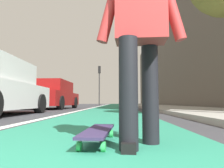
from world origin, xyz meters
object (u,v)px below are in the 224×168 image
at_px(parked_car_mid, 52,95).
at_px(skateboard, 98,132).
at_px(skater_person, 140,28).
at_px(traffic_light, 99,78).

bearing_deg(parked_car_mid, skateboard, -160.26).
height_order(skater_person, traffic_light, traffic_light).
bearing_deg(skater_person, parked_car_mid, 21.30).
xyz_separation_m(parked_car_mid, traffic_light, (12.08, -1.53, 2.34)).
bearing_deg(parked_car_mid, skater_person, -158.70).
xyz_separation_m(skater_person, parked_car_mid, (9.38, 3.66, -0.22)).
relative_size(parked_car_mid, traffic_light, 1.04).
height_order(skateboard, parked_car_mid, parked_car_mid).
bearing_deg(traffic_light, skateboard, -175.21).
height_order(parked_car_mid, traffic_light, traffic_light).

